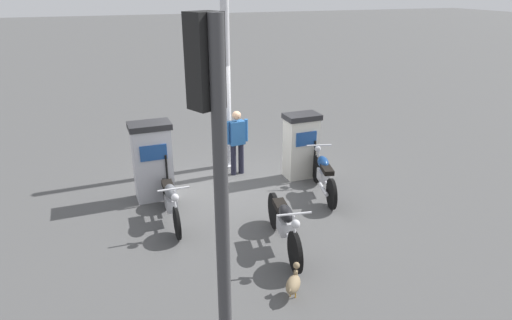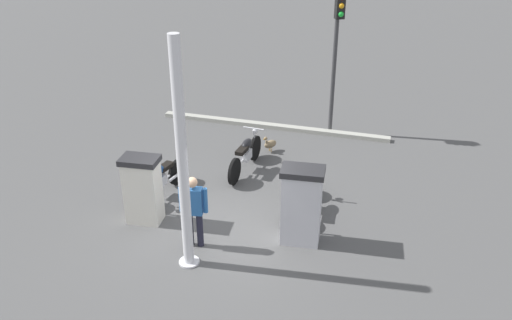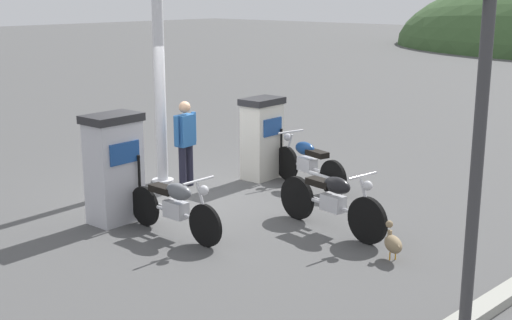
% 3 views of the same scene
% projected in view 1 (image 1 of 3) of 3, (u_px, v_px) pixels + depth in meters
% --- Properties ---
extents(ground_plane, '(120.00, 120.00, 0.00)m').
position_uv_depth(ground_plane, '(232.00, 187.00, 10.12)').
color(ground_plane, '#4C4C4C').
extents(fuel_pump_near, '(0.61, 0.86, 1.67)m').
position_uv_depth(fuel_pump_near, '(153.00, 161.00, 9.33)').
color(fuel_pump_near, silver).
rests_on(fuel_pump_near, ground).
extents(fuel_pump_far, '(0.58, 0.81, 1.53)m').
position_uv_depth(fuel_pump_far, '(301.00, 145.00, 10.42)').
color(fuel_pump_far, silver).
rests_on(fuel_pump_far, ground).
extents(motorcycle_near_pump, '(1.92, 0.56, 0.94)m').
position_uv_depth(motorcycle_near_pump, '(171.00, 200.00, 8.48)').
color(motorcycle_near_pump, black).
rests_on(motorcycle_near_pump, ground).
extents(motorcycle_far_pump, '(1.92, 0.72, 0.96)m').
position_uv_depth(motorcycle_far_pump, '(323.00, 174.00, 9.64)').
color(motorcycle_far_pump, black).
rests_on(motorcycle_far_pump, ground).
extents(motorcycle_extra, '(2.08, 0.63, 0.98)m').
position_uv_depth(motorcycle_extra, '(284.00, 224.00, 7.64)').
color(motorcycle_extra, black).
rests_on(motorcycle_extra, ground).
extents(attendant_person, '(0.24, 0.58, 1.56)m').
position_uv_depth(attendant_person, '(237.00, 139.00, 10.51)').
color(attendant_person, '#1E1E2D').
rests_on(attendant_person, ground).
extents(wandering_duck, '(0.44, 0.40, 0.49)m').
position_uv_depth(wandering_duck, '(293.00, 283.00, 6.51)').
color(wandering_duck, '#847051').
rests_on(wandering_duck, ground).
extents(roadside_traffic_light, '(0.40, 0.30, 4.11)m').
position_uv_depth(roadside_traffic_light, '(215.00, 182.00, 3.67)').
color(roadside_traffic_light, '#38383A').
rests_on(roadside_traffic_light, ground).
extents(canopy_support_pole, '(0.40, 0.40, 4.44)m').
position_uv_depth(canopy_support_pole, '(226.00, 81.00, 10.53)').
color(canopy_support_pole, silver).
rests_on(canopy_support_pole, ground).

